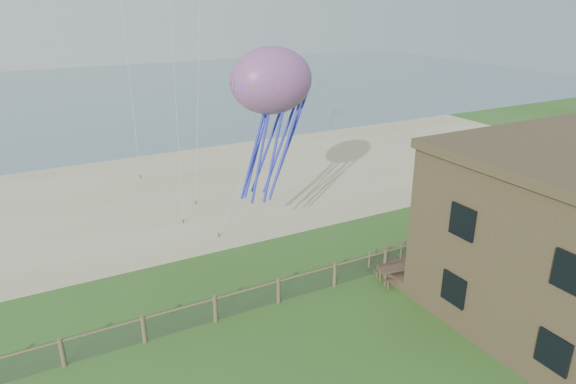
# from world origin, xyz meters

# --- Properties ---
(sand_beach) EXTENTS (72.00, 20.00, 0.02)m
(sand_beach) POSITION_xyz_m (0.00, 22.00, 0.00)
(sand_beach) COLOR tan
(sand_beach) RESTS_ON ground
(ocean) EXTENTS (160.00, 68.00, 0.02)m
(ocean) POSITION_xyz_m (0.00, 66.00, 0.00)
(ocean) COLOR slate
(ocean) RESTS_ON ground
(chainlink_fence) EXTENTS (36.20, 0.20, 1.25)m
(chainlink_fence) POSITION_xyz_m (0.00, 6.00, 0.55)
(chainlink_fence) COLOR brown
(chainlink_fence) RESTS_ON ground
(motel_deck) EXTENTS (15.00, 2.00, 0.50)m
(motel_deck) POSITION_xyz_m (13.00, 5.00, 0.25)
(motel_deck) COLOR brown
(motel_deck) RESTS_ON ground
(picnic_table) EXTENTS (1.88, 1.53, 0.72)m
(picnic_table) POSITION_xyz_m (5.84, 5.00, 0.36)
(picnic_table) COLOR brown
(picnic_table) RESTS_ON ground
(octopus_kite) EXTENTS (4.28, 3.36, 7.97)m
(octopus_kite) POSITION_xyz_m (2.12, 10.68, 7.10)
(octopus_kite) COLOR orange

